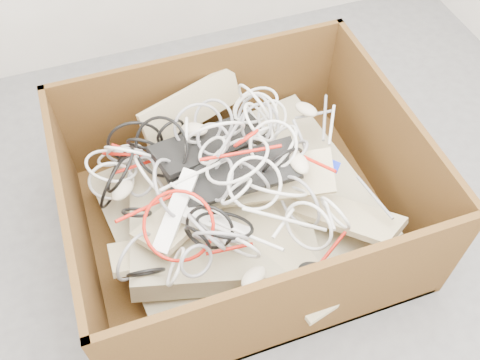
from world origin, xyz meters
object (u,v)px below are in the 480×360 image
object	(u,v)px
power_strip_right	(210,223)
vga_plug	(333,166)
power_strip_left	(176,211)
cardboard_box	(237,211)

from	to	relation	value
power_strip_right	vga_plug	distance (m)	0.50
power_strip_left	vga_plug	bearing A→B (deg)	-50.35
cardboard_box	power_strip_left	xyz separation A→B (m)	(-0.25, -0.08, 0.23)
power_strip_left	power_strip_right	bearing A→B (deg)	-82.35
cardboard_box	power_strip_left	distance (m)	0.35
power_strip_left	vga_plug	distance (m)	0.60
vga_plug	power_strip_left	bearing A→B (deg)	-135.89
cardboard_box	vga_plug	size ratio (longest dim) A/B	27.51
vga_plug	cardboard_box	bearing A→B (deg)	-147.67
cardboard_box	vga_plug	bearing A→B (deg)	-10.20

